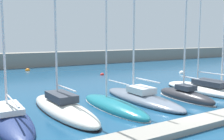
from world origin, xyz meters
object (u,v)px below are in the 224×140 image
at_px(sailboat_slate_fifth, 141,96).
at_px(sailboat_teal_fourth, 113,106).
at_px(sailboat_ivory_third, 63,108).
at_px(sailboat_navy_second, 9,117).
at_px(sailboat_charcoal_sixth, 185,95).
at_px(mooring_buoy_white, 182,73).
at_px(mooring_buoy_orange, 28,71).
at_px(mooring_buoy_red, 102,75).
at_px(sailboat_white_seventh, 205,89).

bearing_deg(sailboat_slate_fifth, sailboat_teal_fourth, 103.90).
bearing_deg(sailboat_ivory_third, sailboat_slate_fifth, -93.64).
relative_size(sailboat_navy_second, sailboat_charcoal_sixth, 1.41).
bearing_deg(mooring_buoy_white, mooring_buoy_orange, 140.50).
height_order(sailboat_navy_second, sailboat_teal_fourth, sailboat_navy_second).
relative_size(sailboat_ivory_third, sailboat_slate_fifth, 0.90).
height_order(sailboat_slate_fifth, sailboat_charcoal_sixth, sailboat_slate_fifth).
distance_m(sailboat_charcoal_sixth, mooring_buoy_orange, 28.82).
height_order(sailboat_ivory_third, mooring_buoy_red, sailboat_ivory_third).
height_order(sailboat_white_seventh, mooring_buoy_red, sailboat_white_seventh).
xyz_separation_m(sailboat_white_seventh, mooring_buoy_red, (-2.88, 15.88, -0.33)).
bearing_deg(mooring_buoy_orange, mooring_buoy_white, -39.50).
relative_size(sailboat_ivory_third, sailboat_teal_fourth, 1.32).
bearing_deg(sailboat_ivory_third, mooring_buoy_white, -68.30).
xyz_separation_m(sailboat_navy_second, mooring_buoy_red, (15.47, 15.49, -0.29)).
relative_size(sailboat_ivory_third, mooring_buoy_white, 20.14).
relative_size(sailboat_teal_fourth, sailboat_white_seventh, 0.69).
bearing_deg(sailboat_white_seventh, mooring_buoy_red, 8.95).
xyz_separation_m(sailboat_white_seventh, mooring_buoy_orange, (-10.90, 26.85, -0.33)).
bearing_deg(sailboat_charcoal_sixth, sailboat_ivory_third, 82.37).
distance_m(sailboat_charcoal_sixth, sailboat_white_seventh, 4.23).
bearing_deg(mooring_buoy_red, sailboat_teal_fourth, -116.53).
bearing_deg(mooring_buoy_red, sailboat_white_seventh, -79.70).
height_order(sailboat_navy_second, sailboat_white_seventh, sailboat_white_seventh).
xyz_separation_m(sailboat_teal_fourth, mooring_buoy_red, (8.13, 16.29, -0.22)).
relative_size(sailboat_navy_second, mooring_buoy_red, 26.91).
relative_size(sailboat_charcoal_sixth, mooring_buoy_orange, 14.76).
relative_size(sailboat_navy_second, sailboat_teal_fourth, 1.24).
distance_m(sailboat_teal_fourth, sailboat_slate_fifth, 3.44).
relative_size(sailboat_teal_fourth, mooring_buoy_red, 21.73).
xyz_separation_m(sailboat_navy_second, sailboat_slate_fifth, (10.67, 0.05, 0.12)).
bearing_deg(mooring_buoy_red, sailboat_navy_second, -134.97).
bearing_deg(mooring_buoy_white, sailboat_charcoal_sixth, -135.47).
distance_m(sailboat_navy_second, sailboat_teal_fourth, 7.38).
bearing_deg(sailboat_charcoal_sixth, sailboat_slate_fifth, 67.71).
height_order(sailboat_ivory_third, sailboat_white_seventh, sailboat_white_seventh).
bearing_deg(mooring_buoy_orange, sailboat_teal_fourth, -90.25).
height_order(sailboat_charcoal_sixth, mooring_buoy_white, sailboat_charcoal_sixth).
distance_m(mooring_buoy_red, mooring_buoy_white, 12.19).
bearing_deg(sailboat_teal_fourth, sailboat_white_seventh, -89.11).
xyz_separation_m(sailboat_slate_fifth, mooring_buoy_white, (15.99, 10.59, -0.41)).
relative_size(mooring_buoy_red, mooring_buoy_white, 0.70).
height_order(sailboat_teal_fourth, sailboat_white_seventh, sailboat_white_seventh).
bearing_deg(sailboat_ivory_third, sailboat_charcoal_sixth, -101.84).
xyz_separation_m(mooring_buoy_red, mooring_buoy_white, (11.19, -4.85, 0.00)).
bearing_deg(sailboat_white_seventh, mooring_buoy_orange, 20.75).
height_order(sailboat_navy_second, mooring_buoy_red, sailboat_navy_second).
relative_size(sailboat_ivory_third, sailboat_white_seventh, 0.90).
relative_size(sailboat_slate_fifth, sailboat_charcoal_sixth, 1.67).
bearing_deg(mooring_buoy_white, sailboat_slate_fifth, -146.48).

